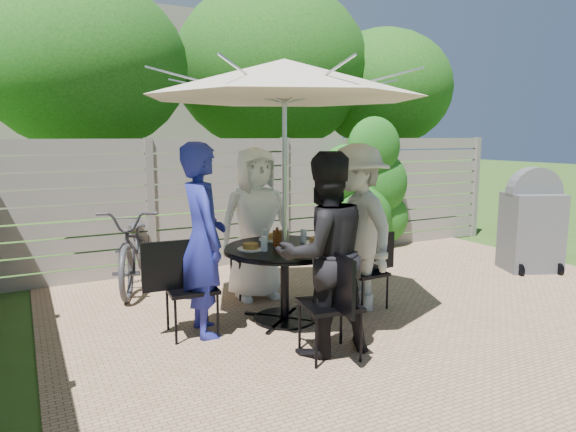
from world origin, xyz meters
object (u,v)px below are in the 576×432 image
plate_front (300,251)px  glass_left (264,244)px  glass_back (265,236)px  bbq_grill (532,224)px  plate_left (251,247)px  glass_right (304,236)px  person_back (256,224)px  chair_front (330,326)px  patio_table (285,269)px  person_left (203,240)px  chair_back (252,270)px  umbrella (284,79)px  plate_back (271,238)px  coffee_cup (285,236)px  chair_right (366,287)px  person_right (356,229)px  chair_left (190,307)px  plate_right (317,241)px  syrup_jug (277,238)px  bicycle (136,246)px

plate_front → glass_left: (-0.24, 0.27, 0.05)m
glass_back → bbq_grill: size_ratio=0.10×
plate_left → glass_right: 0.63m
person_back → chair_front: (-0.12, -1.79, -0.59)m
patio_table → chair_front: (-0.06, -0.96, -0.26)m
person_left → glass_back: person_left is taller
glass_right → bbq_grill: (3.67, 0.08, -0.19)m
plate_left → plate_front: 0.51m
chair_back → umbrella: bearing=3.7°
plate_back → glass_right: bearing=-48.3°
person_left → glass_right: bearing=-84.5°
coffee_cup → glass_back: bearing=165.3°
glass_left → chair_back: bearing=72.6°
chair_right → plate_front: bearing=13.5°
chair_right → person_right: 0.66m
umbrella → chair_left: (-0.96, 0.06, -2.12)m
plate_right → glass_left: 0.63m
glass_back → glass_right: same height
person_back → chair_right: size_ratio=2.13×
person_back → person_left: 1.17m
person_back → plate_back: bearing=-90.0°
glass_left → syrup_jug: syrup_jug is taller
person_back → plate_right: size_ratio=6.75×
chair_back → coffee_cup: (0.05, -0.75, 0.54)m
person_right → plate_right: bearing=-90.0°
umbrella → plate_front: (-0.02, -0.36, -1.60)m
plate_left → glass_left: (0.09, -0.11, 0.05)m
chair_back → bbq_grill: bbq_grill is taller
chair_front → patio_table: bearing=5.3°
chair_left → chair_back: bearing=45.0°
glass_right → bicycle: size_ratio=0.07×
person_back → chair_left: size_ratio=1.88×
chair_front → glass_back: (-0.02, 1.23, 0.56)m
chair_back → plate_left: chair_back is taller
umbrella → chair_left: size_ratio=3.05×
chair_right → person_right: (-0.13, 0.01, 0.65)m
chair_front → plate_right: bearing=-15.2°
patio_table → bicycle: size_ratio=0.65×
chair_right → plate_front: size_ratio=3.17×
chair_left → person_right: size_ratio=0.52×
person_back → glass_right: bearing=-70.3°
chair_back → plate_front: 1.42m
person_left → plate_back: size_ratio=7.01×
umbrella → plate_left: (-0.36, 0.02, -1.60)m
person_left → coffee_cup: (0.94, 0.16, -0.07)m
umbrella → glass_right: size_ratio=20.31×
person_back → glass_left: person_back is taller
plate_right → glass_back: 0.53m
chair_front → glass_right: 1.24m
person_right → coffee_cup: bearing=-106.8°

